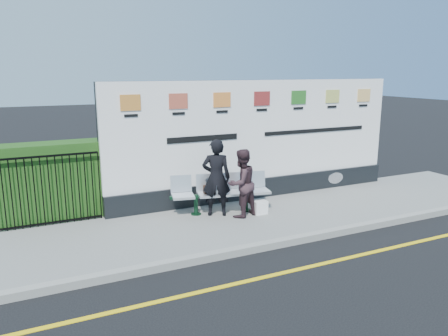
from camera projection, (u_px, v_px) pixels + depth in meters
name	position (u px, v px, depth m)	size (l,w,h in m)	color
ground	(340.00, 260.00, 7.90)	(80.00, 80.00, 0.00)	black
pavement	(269.00, 216.00, 10.09)	(14.00, 3.00, 0.12)	gray
kerb	(308.00, 238.00, 8.77)	(14.00, 0.18, 0.14)	gray
yellow_line	(340.00, 260.00, 7.90)	(14.00, 0.10, 0.01)	yellow
billboard	(259.00, 147.00, 11.19)	(8.00, 0.30, 3.00)	black
hedge	(48.00, 182.00, 9.57)	(2.35, 0.70, 1.70)	#224C17
railing	(50.00, 190.00, 9.19)	(2.05, 0.06, 1.54)	black
bench	(221.00, 202.00, 10.11)	(2.28, 0.59, 0.49)	silver
woman_left	(216.00, 178.00, 9.80)	(0.64, 0.42, 1.76)	black
woman_right	(241.00, 183.00, 9.74)	(0.75, 0.58, 1.54)	#38242A
handbag_brown	(209.00, 189.00, 9.97)	(0.24, 0.10, 0.19)	black
carrier_bag_white	(260.00, 208.00, 10.02)	(0.31, 0.19, 0.31)	white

